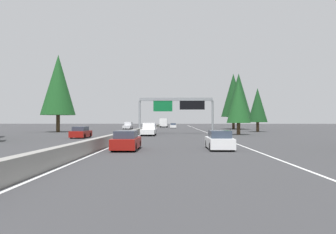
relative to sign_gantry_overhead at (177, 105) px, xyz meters
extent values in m
plane|color=#38383A|center=(8.65, 6.04, -4.83)|extent=(320.00, 320.00, 0.00)
cube|color=gray|center=(28.65, 6.34, -4.38)|extent=(180.00, 0.56, 0.90)
cube|color=silver|center=(18.65, -5.48, -4.83)|extent=(160.00, 0.16, 0.01)
cube|color=silver|center=(18.65, 5.79, -4.83)|extent=(160.00, 0.16, 0.01)
cylinder|color=gray|center=(0.04, 6.34, -2.05)|extent=(0.36, 0.36, 5.57)
cylinder|color=gray|center=(0.04, -5.98, -2.05)|extent=(0.36, 0.36, 5.57)
cube|color=gray|center=(0.04, 0.18, 0.99)|extent=(0.50, 12.32, 0.50)
cube|color=#0C602D|center=(-0.11, 2.40, -0.11)|extent=(0.12, 3.20, 1.90)
cube|color=black|center=(-0.11, -2.53, -0.01)|extent=(0.16, 4.20, 1.50)
cube|color=white|center=(-29.61, -3.01, -4.30)|extent=(4.40, 1.80, 0.76)
cube|color=#2D3847|center=(-29.83, -3.01, -3.64)|extent=(2.46, 1.51, 0.56)
cylinder|color=black|center=(-28.20, -2.22, -4.51)|extent=(0.64, 0.22, 0.64)
cylinder|color=black|center=(-28.20, -3.80, -4.51)|extent=(0.64, 0.22, 0.64)
cylinder|color=black|center=(-31.02, -2.22, -4.51)|extent=(0.64, 0.22, 0.64)
cylinder|color=black|center=(-31.02, -3.80, -4.51)|extent=(0.64, 0.22, 0.64)
cube|color=maroon|center=(-30.20, 4.08, -4.30)|extent=(4.40, 1.80, 0.76)
cube|color=#2D3847|center=(-30.42, 4.08, -3.64)|extent=(2.46, 1.51, 0.56)
cylinder|color=black|center=(-28.79, 4.87, -4.51)|extent=(0.64, 0.22, 0.64)
cylinder|color=black|center=(-28.79, 3.29, -4.51)|extent=(0.64, 0.22, 0.64)
cylinder|color=black|center=(-31.60, 4.87, -4.51)|extent=(0.64, 0.22, 0.64)
cylinder|color=black|center=(-31.60, 3.29, -4.51)|extent=(0.64, 0.22, 0.64)
cube|color=white|center=(-6.57, 4.27, -4.22)|extent=(5.60, 2.00, 0.70)
cube|color=white|center=(-5.56, 4.27, -3.42)|extent=(2.24, 1.84, 0.90)
cube|color=#2D3847|center=(-5.56, 4.27, -3.33)|extent=(2.02, 1.92, 0.41)
cylinder|color=black|center=(-4.72, 5.13, -4.43)|extent=(0.80, 0.28, 0.80)
cylinder|color=black|center=(-4.72, 3.41, -4.43)|extent=(0.80, 0.28, 0.80)
cylinder|color=black|center=(-8.42, 5.13, -4.43)|extent=(0.80, 0.28, 0.80)
cylinder|color=black|center=(-8.42, 3.41, -4.43)|extent=(0.80, 0.28, 0.80)
cube|color=white|center=(40.68, 0.82, -4.30)|extent=(4.40, 1.80, 0.76)
cube|color=#2D3847|center=(40.46, 0.82, -3.64)|extent=(2.46, 1.51, 0.56)
cylinder|color=black|center=(42.09, 1.61, -4.51)|extent=(0.64, 0.22, 0.64)
cylinder|color=black|center=(42.09, 0.03, -4.51)|extent=(0.64, 0.22, 0.64)
cylinder|color=black|center=(39.28, 1.61, -4.51)|extent=(0.64, 0.22, 0.64)
cylinder|color=black|center=(39.28, 0.03, -4.51)|extent=(0.64, 0.22, 0.64)
cube|color=white|center=(51.59, 4.00, -3.13)|extent=(6.12, 2.40, 2.50)
cube|color=#2D6B38|center=(55.84, 4.00, -3.43)|extent=(2.38, 2.30, 1.90)
cylinder|color=black|center=(55.67, 5.06, -4.38)|extent=(0.90, 0.28, 0.90)
cylinder|color=black|center=(55.67, 2.94, -4.38)|extent=(0.90, 0.28, 0.90)
cylinder|color=black|center=(49.89, 5.06, -4.38)|extent=(0.90, 0.28, 0.90)
cylinder|color=black|center=(49.89, 2.94, -4.38)|extent=(0.90, 0.28, 0.90)
cube|color=silver|center=(29.30, 12.56, -4.22)|extent=(5.60, 2.00, 0.70)
cube|color=silver|center=(30.31, 12.56, -3.42)|extent=(2.24, 1.84, 0.90)
cube|color=#2D3847|center=(30.31, 12.56, -3.33)|extent=(2.02, 1.92, 0.41)
cylinder|color=black|center=(31.15, 13.42, -4.43)|extent=(0.80, 0.28, 0.80)
cylinder|color=black|center=(31.15, 11.70, -4.43)|extent=(0.80, 0.28, 0.80)
cylinder|color=black|center=(27.45, 13.42, -4.43)|extent=(0.80, 0.28, 0.80)
cylinder|color=black|center=(27.45, 11.70, -4.43)|extent=(0.80, 0.28, 0.80)
cube|color=maroon|center=(-13.32, 12.44, -4.30)|extent=(4.40, 1.80, 0.76)
cube|color=#2D3847|center=(-13.54, 12.44, -3.64)|extent=(2.46, 1.51, 0.56)
cylinder|color=black|center=(-11.91, 13.23, -4.51)|extent=(0.64, 0.22, 0.64)
cylinder|color=black|center=(-11.91, 11.65, -4.51)|extent=(0.64, 0.22, 0.64)
cylinder|color=black|center=(-14.72, 13.23, -4.51)|extent=(0.64, 0.22, 0.64)
cylinder|color=black|center=(-14.72, 11.65, -4.51)|extent=(0.64, 0.22, 0.64)
cylinder|color=#4C3823|center=(-3.47, -9.64, -3.90)|extent=(0.56, 0.56, 1.86)
cone|color=#194C1E|center=(-3.47, -9.64, 0.32)|extent=(3.71, 3.71, 6.58)
cylinder|color=#4C3823|center=(9.99, -16.06, -3.88)|extent=(0.57, 0.57, 1.91)
cone|color=#143D19|center=(9.99, -16.06, 0.47)|extent=(3.82, 3.82, 6.78)
cylinder|color=#4C3823|center=(27.18, -15.72, -3.28)|extent=(0.70, 0.70, 3.11)
cone|color=#143D19|center=(27.18, -15.72, 3.78)|extent=(6.21, 6.21, 11.01)
cylinder|color=#4C3823|center=(32.47, -15.35, -3.20)|extent=(0.72, 0.72, 3.26)
cone|color=#143D19|center=(32.47, -15.35, 4.21)|extent=(6.52, 6.52, 11.56)
cylinder|color=#4C3823|center=(8.03, 23.13, -3.17)|extent=(0.72, 0.72, 3.32)
cone|color=#194C1E|center=(8.03, 23.13, 4.37)|extent=(6.64, 6.64, 11.76)
camera|label=1|loc=(-54.77, 0.43, -2.60)|focal=34.76mm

